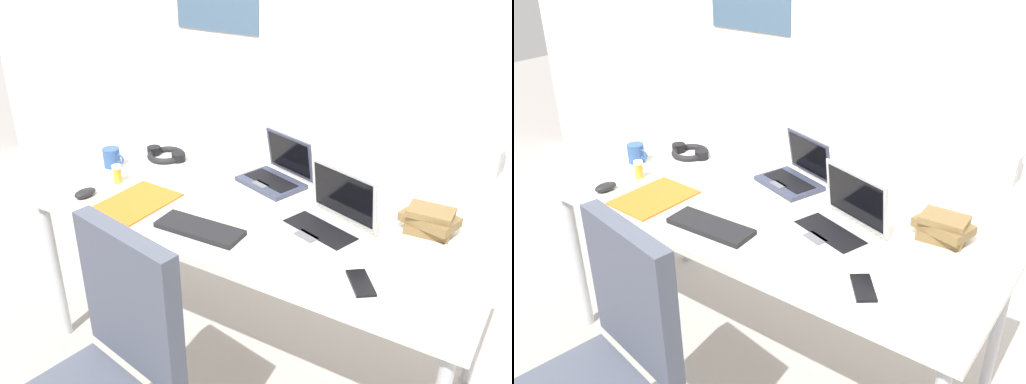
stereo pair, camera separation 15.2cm
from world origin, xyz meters
The scene contains 14 objects.
ground_plane centered at (0.00, 0.00, 0.00)m, with size 12.00×12.00×0.00m, color gray.
wall_back centered at (0.00, 1.10, 1.30)m, with size 6.00×0.13×2.60m.
desk centered at (0.00, 0.00, 0.68)m, with size 1.80×0.80×0.74m.
desk_lamp centered at (0.80, 0.28, 0.94)m, with size 0.12×0.18×0.40m.
laptop_back_right centered at (0.30, 0.00, 0.79)m, with size 0.36×0.32×0.23m.
laptop_far_corner centered at (-0.05, 0.26, 0.78)m, with size 0.32×0.29×0.20m.
external_keyboard centered at (-0.09, -0.24, 0.75)m, with size 0.33×0.12×0.02m, color black.
computer_mouse centered at (-0.65, -0.27, 0.76)m, with size 0.06×0.10×0.03m, color black.
cell_phone centered at (0.53, -0.24, 0.74)m, with size 0.06×0.14×0.01m, color black.
headphones centered at (-0.63, 0.22, 0.76)m, with size 0.21×0.18×0.04m.
pill_bottle centered at (-0.64, -0.10, 0.78)m, with size 0.04×0.04×0.08m.
book_stack centered at (0.62, 0.19, 0.79)m, with size 0.21×0.17×0.09m.
paper_folder_back_right centered at (-0.44, -0.20, 0.74)m, with size 0.23×0.31×0.01m, color orange.
coffee_mug centered at (-0.78, 0.01, 0.78)m, with size 0.11×0.08×0.09m.
Camera 1 is at (0.99, -1.61, 1.77)m, focal length 38.71 mm.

